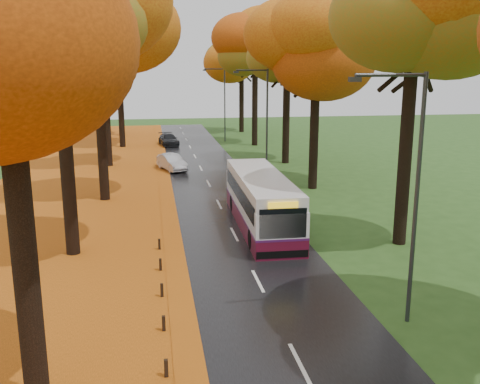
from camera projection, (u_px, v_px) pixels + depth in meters
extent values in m
cube|color=black|center=(217.00, 201.00, 33.19)|extent=(6.50, 90.00, 0.04)
cube|color=silver|center=(217.00, 200.00, 33.19)|extent=(0.12, 90.00, 0.01)
cube|color=#7B3B0B|center=(67.00, 207.00, 31.77)|extent=(12.00, 90.00, 0.02)
cube|color=orange|center=(168.00, 202.00, 32.71)|extent=(0.90, 90.00, 0.01)
cylinder|color=black|center=(22.00, 237.00, 12.39)|extent=(0.60, 0.60, 8.58)
cylinder|color=black|center=(66.00, 152.00, 22.80)|extent=(0.60, 0.60, 9.15)
ellipsoid|color=orange|center=(55.00, 12.00, 21.49)|extent=(8.00, 8.00, 6.24)
cylinder|color=black|center=(101.00, 136.00, 32.63)|extent=(0.60, 0.60, 8.00)
ellipsoid|color=orange|center=(96.00, 52.00, 31.49)|extent=(9.20, 9.20, 7.18)
cylinder|color=black|center=(106.00, 115.00, 44.00)|extent=(0.60, 0.60, 8.58)
ellipsoid|color=orange|center=(103.00, 47.00, 42.77)|extent=(8.00, 8.00, 6.24)
cylinder|color=black|center=(121.00, 102.00, 54.59)|extent=(0.60, 0.60, 9.15)
ellipsoid|color=orange|center=(118.00, 45.00, 53.28)|extent=(9.20, 9.20, 7.18)
cylinder|color=black|center=(120.00, 102.00, 64.23)|extent=(0.60, 0.60, 8.00)
ellipsoid|color=orange|center=(118.00, 59.00, 63.09)|extent=(8.00, 8.00, 6.24)
cylinder|color=black|center=(406.00, 147.00, 24.21)|extent=(0.60, 0.60, 9.22)
ellipsoid|color=#CC540F|center=(415.00, 13.00, 22.89)|extent=(8.20, 8.20, 6.40)
cylinder|color=black|center=(314.00, 129.00, 35.76)|extent=(0.60, 0.60, 8.19)
ellipsoid|color=#CC540F|center=(317.00, 50.00, 34.59)|extent=(9.20, 9.20, 7.18)
cylinder|color=black|center=(286.00, 112.00, 45.40)|extent=(0.60, 0.60, 8.70)
ellipsoid|color=#CC540F|center=(288.00, 46.00, 44.16)|extent=(8.20, 8.20, 6.40)
cylinder|color=black|center=(255.00, 101.00, 55.81)|extent=(0.60, 0.60, 9.22)
ellipsoid|color=#CC540F|center=(255.00, 44.00, 54.49)|extent=(9.20, 9.20, 7.18)
cylinder|color=black|center=(242.00, 99.00, 67.55)|extent=(0.60, 0.60, 8.19)
ellipsoid|color=#CC540F|center=(242.00, 58.00, 66.38)|extent=(8.20, 8.20, 6.40)
cube|color=black|center=(166.00, 368.00, 14.30)|extent=(0.11, 0.11, 0.52)
cube|color=black|center=(164.00, 324.00, 16.80)|extent=(0.11, 0.11, 0.52)
cube|color=black|center=(162.00, 290.00, 19.30)|extent=(0.11, 0.11, 0.52)
cube|color=black|center=(160.00, 265.00, 21.79)|extent=(0.11, 0.11, 0.52)
cube|color=black|center=(159.00, 244.00, 24.29)|extent=(0.11, 0.11, 0.52)
cylinder|color=#333538|center=(416.00, 203.00, 16.62)|extent=(0.14, 0.14, 8.00)
cylinder|color=#333538|center=(391.00, 75.00, 15.56)|extent=(2.20, 0.11, 0.11)
cube|color=#333538|center=(355.00, 79.00, 15.41)|extent=(0.35, 0.18, 0.14)
cylinder|color=#333538|center=(267.00, 127.00, 37.75)|extent=(0.14, 0.14, 8.00)
cylinder|color=#333538|center=(252.00, 70.00, 36.69)|extent=(2.20, 0.11, 0.11)
cube|color=#333538|center=(236.00, 72.00, 36.54)|extent=(0.35, 0.18, 0.14)
cylinder|color=#333538|center=(225.00, 105.00, 58.88)|extent=(0.14, 0.14, 8.00)
cylinder|color=#333538|center=(215.00, 69.00, 57.82)|extent=(2.20, 0.11, 0.11)
cube|color=#333538|center=(204.00, 70.00, 57.67)|extent=(0.35, 0.18, 0.14)
cube|color=#560D23|center=(261.00, 218.00, 27.76)|extent=(2.53, 10.29, 0.84)
cube|color=white|center=(261.00, 199.00, 27.52)|extent=(2.53, 10.29, 1.21)
cube|color=white|center=(261.00, 181.00, 27.31)|extent=(2.48, 10.09, 0.65)
cube|color=#491752|center=(261.00, 210.00, 27.65)|extent=(2.55, 10.31, 0.11)
cube|color=black|center=(261.00, 192.00, 27.44)|extent=(2.54, 9.47, 0.79)
cube|color=black|center=(283.00, 224.00, 22.57)|extent=(2.05, 0.10, 1.30)
cube|color=yellow|center=(283.00, 205.00, 22.39)|extent=(1.28, 0.09, 0.26)
cube|color=black|center=(282.00, 254.00, 22.90)|extent=(2.28, 0.16, 0.33)
cylinder|color=black|center=(252.00, 239.00, 24.24)|extent=(0.28, 0.94, 0.93)
cylinder|color=black|center=(297.00, 237.00, 24.53)|extent=(0.28, 0.94, 0.93)
cylinder|color=black|center=(233.00, 203.00, 30.56)|extent=(0.28, 0.94, 0.93)
cylinder|color=black|center=(269.00, 202.00, 30.85)|extent=(0.28, 0.94, 0.93)
imported|color=silver|center=(172.00, 160.00, 43.61)|extent=(2.66, 4.07, 1.29)
imported|color=#A4A7AC|center=(172.00, 163.00, 42.75)|extent=(2.49, 3.99, 1.24)
imported|color=black|center=(169.00, 140.00, 56.35)|extent=(2.30, 4.36, 1.21)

